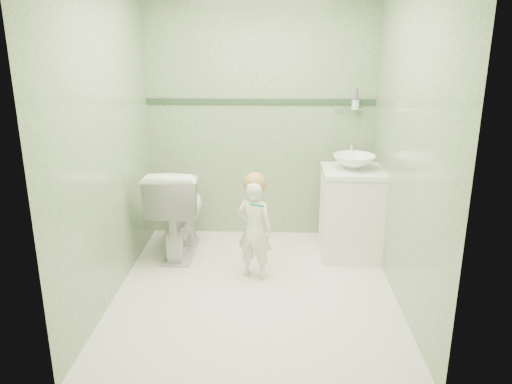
{
  "coord_description": "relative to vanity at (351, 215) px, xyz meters",
  "views": [
    {
      "loc": [
        0.14,
        -3.63,
        1.97
      ],
      "look_at": [
        0.0,
        0.15,
        0.78
      ],
      "focal_mm": 35.46,
      "sensor_mm": 36.0,
      "label": 1
    }
  ],
  "objects": [
    {
      "name": "teal_toothbrush",
      "position": [
        -0.83,
        -0.6,
        0.29
      ],
      "size": [
        0.11,
        0.14,
        0.08
      ],
      "color": "#048175",
      "rests_on": "toddler"
    },
    {
      "name": "toilet",
      "position": [
        -1.58,
        0.02,
        0.02
      ],
      "size": [
        0.47,
        0.82,
        0.84
      ],
      "primitive_type": "imported",
      "rotation": [
        0.0,
        0.0,
        3.14
      ],
      "color": "white",
      "rests_on": "ground"
    },
    {
      "name": "toddler",
      "position": [
        -0.85,
        -0.45,
        0.02
      ],
      "size": [
        0.36,
        0.3,
        0.85
      ],
      "primitive_type": "imported",
      "rotation": [
        0.0,
        0.0,
        2.76
      ],
      "color": "white",
      "rests_on": "ground"
    },
    {
      "name": "vanity",
      "position": [
        0.0,
        0.0,
        0.0
      ],
      "size": [
        0.52,
        0.5,
        0.8
      ],
      "primitive_type": "cube",
      "color": "white",
      "rests_on": "ground"
    },
    {
      "name": "trim_stripe",
      "position": [
        -0.84,
        0.54,
        0.95
      ],
      "size": [
        2.2,
        0.02,
        0.05
      ],
      "primitive_type": "cube",
      "color": "#2A432D",
      "rests_on": "room_shell"
    },
    {
      "name": "faucet",
      "position": [
        0.0,
        0.19,
        0.57
      ],
      "size": [
        0.03,
        0.13,
        0.18
      ],
      "color": "silver",
      "rests_on": "counter"
    },
    {
      "name": "basin",
      "position": [
        0.0,
        0.0,
        0.49
      ],
      "size": [
        0.37,
        0.37,
        0.13
      ],
      "primitive_type": "imported",
      "color": "white",
      "rests_on": "counter"
    },
    {
      "name": "room_shell",
      "position": [
        -0.84,
        -0.7,
        0.8
      ],
      "size": [
        2.5,
        2.54,
        2.4
      ],
      "color": "gray",
      "rests_on": "ground"
    },
    {
      "name": "cup_holder",
      "position": [
        0.05,
        0.48,
        0.93
      ],
      "size": [
        0.26,
        0.07,
        0.21
      ],
      "color": "silver",
      "rests_on": "room_shell"
    },
    {
      "name": "counter",
      "position": [
        0.0,
        0.0,
        0.41
      ],
      "size": [
        0.54,
        0.52,
        0.04
      ],
      "primitive_type": "cube",
      "color": "white",
      "rests_on": "vanity"
    },
    {
      "name": "ground",
      "position": [
        -0.84,
        -0.7,
        -0.4
      ],
      "size": [
        2.5,
        2.5,
        0.0
      ],
      "primitive_type": "plane",
      "color": "beige",
      "rests_on": "ground"
    },
    {
      "name": "hair_cap",
      "position": [
        -0.85,
        -0.43,
        0.41
      ],
      "size": [
        0.19,
        0.19,
        0.19
      ],
      "primitive_type": "sphere",
      "color": "#A67743",
      "rests_on": "toddler"
    }
  ]
}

